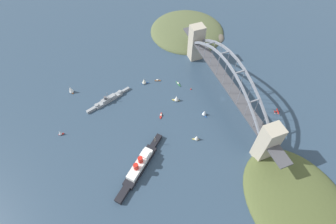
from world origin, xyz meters
TOP-DOWN VIEW (x-y plane):
  - ground_plane at (0.00, 0.00)m, footprint 1400.00×1400.00m
  - harbor_arch_bridge at (0.00, 0.00)m, footprint 249.83×19.71m
  - headland_west_shore at (-158.44, -6.14)m, footprint 137.92×103.15m
  - headland_east_shore at (157.47, -17.21)m, footprint 126.81×125.84m
  - ocean_liner at (-57.56, 136.12)m, footprint 66.92×73.55m
  - naval_cruiser at (52.65, 147.58)m, footprint 25.75×64.67m
  - seaplane_taxiing_near_bridge at (-46.66, -54.97)m, footprint 9.34×7.82m
  - seaplane_second_in_formation at (-14.61, -24.47)m, footprint 8.72×8.68m
  - small_boat_0 at (-15.37, 35.76)m, footprint 9.56×6.13m
  - small_boat_1 at (47.72, 46.57)m, footprint 10.78×3.22m
  - small_boat_2 at (64.67, 72.06)m, footprint 4.44×9.02m
  - small_boat_3 at (-46.23, 60.91)m, footprint 6.43×8.42m
  - small_boat_4 at (20.29, 215.21)m, footprint 3.62×6.56m
  - small_boat_5 at (66.79, 91.82)m, footprint 6.39×10.45m
  - small_boat_6 at (20.13, 60.41)m, footprint 7.86×9.92m
  - small_boat_7 at (86.59, 192.20)m, footprint 10.79×7.50m
  - small_boat_8 at (3.05, 89.34)m, footprint 9.38×5.88m
  - channel_marker_buoy at (32.18, 33.47)m, footprint 2.20×2.20m

SIDE VIEW (x-z plane):
  - ground_plane at x=0.00m, z-range 0.00..0.00m
  - headland_west_shore at x=-158.44m, z-range -11.75..11.75m
  - headland_east_shore at x=157.47m, z-range -12.43..12.43m
  - small_boat_8 at x=3.05m, z-range -0.32..1.89m
  - small_boat_2 at x=64.67m, z-range -0.35..2.02m
  - small_boat_1 at x=47.72m, z-range -0.31..2.02m
  - channel_marker_buoy at x=32.18m, z-range -0.26..2.49m
  - seaplane_taxiing_near_bridge at x=-46.66m, z-range -0.36..4.63m
  - seaplane_second_in_formation at x=-14.61m, z-range -0.35..4.80m
  - naval_cruiser at x=52.65m, z-range -5.39..11.02m
  - small_boat_4 at x=20.29m, z-range -0.30..7.88m
  - small_boat_0 at x=-15.37m, z-range -0.30..8.84m
  - small_boat_3 at x=-46.23m, z-range -0.32..9.20m
  - small_boat_5 at x=66.79m, z-range -0.33..9.55m
  - small_boat_6 at x=20.13m, z-range -0.33..10.17m
  - ocean_liner at x=-57.56m, z-range -4.26..14.97m
  - small_boat_7 at x=86.59m, z-range -0.53..12.13m
  - harbor_arch_bridge at x=0.00m, z-range -4.79..65.39m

